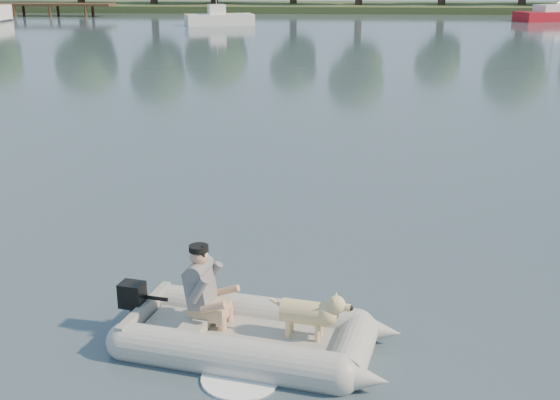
# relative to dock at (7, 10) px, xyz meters

# --- Properties ---
(water) EXTENTS (160.00, 160.00, 0.00)m
(water) POSITION_rel_dock_xyz_m (26.00, -52.00, -0.52)
(water) COLOR #4F626B
(water) RESTS_ON ground
(shore_bank) EXTENTS (160.00, 12.00, 0.70)m
(shore_bank) POSITION_rel_dock_xyz_m (26.00, 10.00, -0.27)
(shore_bank) COLOR #47512D
(shore_bank) RESTS_ON water
(dock) EXTENTS (18.00, 2.00, 1.04)m
(dock) POSITION_rel_dock_xyz_m (0.00, 0.00, 0.00)
(dock) COLOR #4C331E
(dock) RESTS_ON water
(dinghy) EXTENTS (4.69, 3.82, 1.20)m
(dinghy) POSITION_rel_dock_xyz_m (26.12, -52.53, -0.02)
(dinghy) COLOR #A0A09B
(dinghy) RESTS_ON water
(man) EXTENTS (0.72, 0.65, 0.93)m
(man) POSITION_rel_dock_xyz_m (25.54, -52.36, 0.15)
(man) COLOR slate
(man) RESTS_ON dinghy
(dog) EXTENTS (0.84, 0.45, 0.53)m
(dog) POSITION_rel_dock_xyz_m (26.67, -52.61, -0.08)
(dog) COLOR tan
(dog) RESTS_ON dinghy
(outboard_motor) EXTENTS (0.40, 0.32, 0.68)m
(outboard_motor) POSITION_rel_dock_xyz_m (24.72, -52.23, -0.25)
(outboard_motor) COLOR black
(outboard_motor) RESTS_ON dinghy
(motorboat) EXTENTS (5.29, 3.47, 2.09)m
(motorboat) POSITION_rel_dock_xyz_m (19.21, -8.44, 0.43)
(motorboat) COLOR white
(motorboat) RESTS_ON water
(sailboat) EXTENTS (7.46, 4.51, 9.85)m
(sailboat) POSITION_rel_dock_xyz_m (44.63, -2.59, -0.09)
(sailboat) COLOR #A9131E
(sailboat) RESTS_ON water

